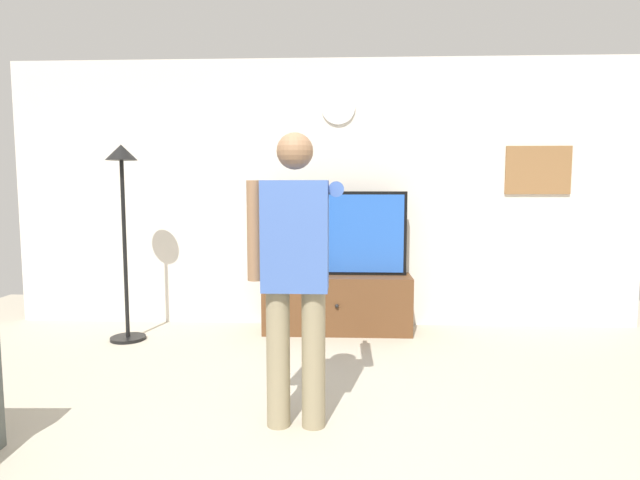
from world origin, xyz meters
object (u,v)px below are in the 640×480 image
(television, at_px, (337,233))
(framed_picture, at_px, (538,170))
(tv_stand, at_px, (337,304))
(person_standing_nearer_lamp, at_px, (296,264))
(floor_lamp, at_px, (123,201))
(wall_clock, at_px, (338,107))

(television, distance_m, framed_picture, 2.10)
(tv_stand, distance_m, person_standing_nearer_lamp, 2.18)
(floor_lamp, bearing_deg, person_standing_nearer_lamp, -44.27)
(floor_lamp, bearing_deg, television, 11.99)
(television, bearing_deg, floor_lamp, -168.01)
(tv_stand, distance_m, floor_lamp, 2.22)
(tv_stand, xyz_separation_m, floor_lamp, (-1.95, -0.37, 1.01))
(tv_stand, xyz_separation_m, person_standing_nearer_lamp, (-0.22, -2.05, 0.69))
(framed_picture, bearing_deg, person_standing_nearer_lamp, -133.25)
(television, distance_m, person_standing_nearer_lamp, 2.11)
(tv_stand, height_order, wall_clock, wall_clock)
(tv_stand, distance_m, television, 0.69)
(framed_picture, xyz_separation_m, person_standing_nearer_lamp, (-2.21, -2.35, -0.62))
(television, bearing_deg, person_standing_nearer_lamp, -95.94)
(framed_picture, bearing_deg, television, -172.88)
(television, bearing_deg, framed_picture, 7.12)
(wall_clock, bearing_deg, floor_lamp, -161.35)
(television, xyz_separation_m, wall_clock, (0.00, 0.24, 1.24))
(television, height_order, floor_lamp, floor_lamp)
(tv_stand, bearing_deg, television, 90.00)
(television, xyz_separation_m, floor_lamp, (-1.95, -0.41, 0.32))
(wall_clock, distance_m, person_standing_nearer_lamp, 2.66)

